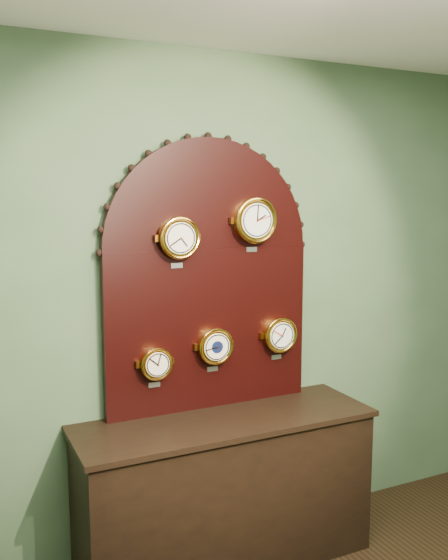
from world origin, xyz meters
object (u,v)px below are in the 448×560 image
display_board (209,267)px  tide_clock (279,335)px  roman_clock (179,238)px  shop_counter (226,493)px  hygrometer (156,363)px  arabic_clock (255,220)px  barometer (215,346)px

display_board → tide_clock: 0.59m
display_board → roman_clock: size_ratio=5.52×
shop_counter → hygrometer: (-0.34, 0.15, 0.74)m
roman_clock → hygrometer: 0.68m
roman_clock → arabic_clock: bearing=-0.1°
shop_counter → tide_clock: (0.42, 0.15, 0.81)m
roman_clock → tide_clock: size_ratio=1.06×
hygrometer → tide_clock: (0.76, -0.00, 0.08)m
arabic_clock → barometer: (-0.24, 0.00, -0.69)m
shop_counter → roman_clock: size_ratio=5.78×
shop_counter → display_board: 1.25m
arabic_clock → tide_clock: size_ratio=1.18×
display_board → hygrometer: size_ratio=6.64×
arabic_clock → roman_clock: bearing=179.9°
display_board → barometer: (0.01, -0.07, -0.43)m
arabic_clock → hygrometer: arabic_clock is taller
shop_counter → tide_clock: bearing=20.1°
display_board → hygrometer: display_board is taller
display_board → shop_counter: bearing=-90.0°
display_board → roman_clock: bearing=-161.6°
roman_clock → arabic_clock: 0.46m
arabic_clock → hygrometer: 0.95m
shop_counter → roman_clock: (-0.20, 0.15, 1.40)m
shop_counter → display_board: size_ratio=1.05×
roman_clock → arabic_clock: (0.45, -0.00, 0.08)m
roman_clock → hygrometer: (-0.14, 0.00, -0.66)m
roman_clock → arabic_clock: arabic_clock is taller
roman_clock → display_board: bearing=18.4°
barometer → roman_clock: bearing=-179.9°
roman_clock → barometer: bearing=0.1°
display_board → arabic_clock: size_ratio=4.98×
display_board → hygrometer: 0.60m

